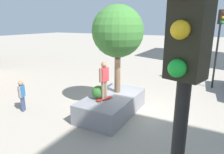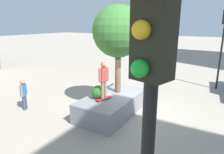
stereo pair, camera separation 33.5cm
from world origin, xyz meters
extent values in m
plane|color=#9E9384|center=(0.00, 0.00, 0.00)|extent=(120.00, 120.00, 0.00)
cube|color=gray|center=(0.59, -0.37, 0.44)|extent=(3.60, 1.94, 0.88)
cylinder|color=brown|center=(-0.02, -0.41, 1.99)|extent=(0.28, 0.28, 2.23)
sphere|color=#3D7A33|center=(-0.02, -0.41, 3.75)|extent=(2.35, 2.35, 2.35)
sphere|color=#2D6628|center=(1.17, -0.74, 1.18)|extent=(0.59, 0.59, 0.59)
cube|color=#A51E1E|center=(1.19, -0.43, 0.94)|extent=(0.82, 0.47, 0.02)
sphere|color=beige|center=(1.46, -0.44, 0.91)|extent=(0.06, 0.06, 0.06)
sphere|color=beige|center=(1.40, -0.59, 0.91)|extent=(0.06, 0.06, 0.06)
sphere|color=beige|center=(0.98, -0.26, 0.91)|extent=(0.06, 0.06, 0.06)
sphere|color=beige|center=(0.92, -0.42, 0.91)|extent=(0.06, 0.06, 0.06)
cylinder|color=#847056|center=(1.10, -0.41, 1.34)|extent=(0.14, 0.14, 0.77)
cylinder|color=#847056|center=(1.28, -0.44, 1.34)|extent=(0.14, 0.14, 0.77)
cube|color=#B23338|center=(1.19, -0.43, 2.02)|extent=(0.46, 0.25, 0.60)
cylinder|color=#9E7251|center=(0.96, -0.39, 2.04)|extent=(0.09, 0.09, 0.57)
cylinder|color=#9E7251|center=(1.41, -0.46, 2.04)|extent=(0.09, 0.09, 0.57)
sphere|color=#9E7251|center=(1.19, -0.43, 2.45)|extent=(0.25, 0.25, 0.25)
cube|color=black|center=(6.60, 3.54, 4.12)|extent=(0.31, 0.34, 0.85)
sphere|color=gold|center=(6.74, 3.49, 4.08)|extent=(0.14, 0.14, 0.14)
sphere|color=green|center=(6.74, 3.49, 3.80)|extent=(0.14, 0.14, 0.14)
cylinder|color=black|center=(-5.98, 3.56, 2.02)|extent=(0.12, 0.12, 4.04)
cylinder|color=navy|center=(2.42, -4.25, 0.36)|extent=(0.13, 0.13, 0.72)
cylinder|color=navy|center=(2.27, -4.34, 0.36)|extent=(0.13, 0.13, 0.72)
cube|color=#2D6BB2|center=(2.35, -4.29, 1.00)|extent=(0.44, 0.35, 0.56)
cylinder|color=#9E7251|center=(2.53, -4.19, 1.01)|extent=(0.09, 0.09, 0.53)
cylinder|color=#9E7251|center=(2.16, -4.40, 1.01)|extent=(0.09, 0.09, 0.53)
sphere|color=#9E7251|center=(2.35, -4.29, 1.39)|extent=(0.23, 0.23, 0.23)
camera|label=1|loc=(8.27, 3.76, 4.13)|focal=32.35mm
camera|label=2|loc=(8.10, 4.06, 4.13)|focal=32.35mm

